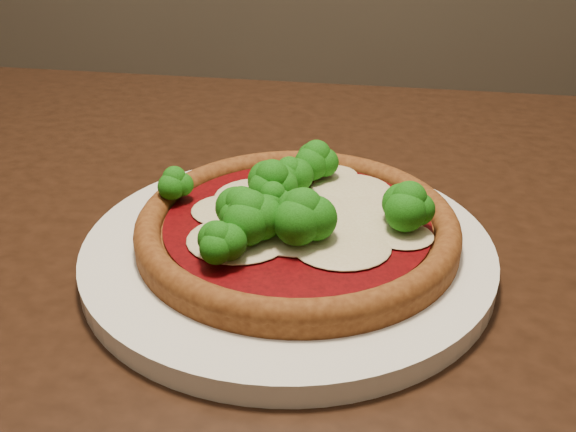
{
  "coord_description": "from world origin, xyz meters",
  "views": [
    {
      "loc": [
        0.17,
        -0.6,
        1.03
      ],
      "look_at": [
        0.14,
        -0.16,
        0.79
      ],
      "focal_mm": 40.0,
      "sensor_mm": 36.0,
      "label": 1
    }
  ],
  "objects": [
    {
      "name": "dining_table",
      "position": [
        0.12,
        -0.14,
        0.65
      ],
      "size": [
        1.15,
        1.0,
        0.75
      ],
      "rotation": [
        0.0,
        0.0,
        -0.11
      ],
      "color": "black",
      "rests_on": "floor"
    },
    {
      "name": "plate",
      "position": [
        0.14,
        -0.16,
        0.76
      ],
      "size": [
        0.32,
        0.32,
        0.02
      ],
      "primitive_type": "cylinder",
      "color": "white",
      "rests_on": "dining_table"
    },
    {
      "name": "pizza",
      "position": [
        0.15,
        -0.16,
        0.79
      ],
      "size": [
        0.26,
        0.26,
        0.06
      ],
      "rotation": [
        0.0,
        0.0,
        -0.36
      ],
      "color": "brown",
      "rests_on": "plate"
    }
  ]
}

